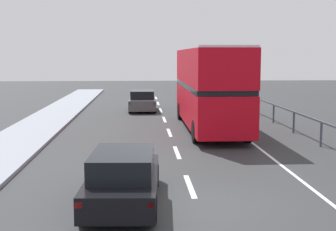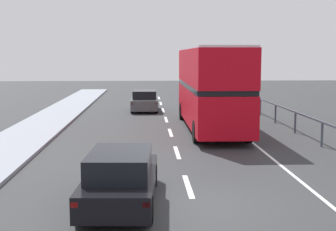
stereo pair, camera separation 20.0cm
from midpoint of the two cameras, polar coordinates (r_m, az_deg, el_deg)
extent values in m
cube|color=#2D2F31|center=(12.27, 3.05, -10.94)|extent=(75.70, 120.00, 0.10)
cube|color=silver|center=(13.80, 2.28, -8.63)|extent=(0.16, 2.44, 0.01)
cube|color=silver|center=(18.45, 0.79, -4.54)|extent=(0.16, 2.44, 0.01)
cube|color=silver|center=(23.16, -0.09, -2.10)|extent=(0.16, 2.44, 0.01)
cube|color=silver|center=(27.90, -0.66, -0.49)|extent=(0.16, 2.44, 0.01)
cube|color=silver|center=(32.66, -1.07, 0.65)|extent=(0.16, 2.44, 0.01)
cube|color=silver|center=(37.43, -1.38, 1.50)|extent=(0.16, 2.44, 0.01)
cube|color=silver|center=(42.20, -1.62, 2.16)|extent=(0.16, 2.44, 0.01)
cube|color=silver|center=(21.47, 9.58, -2.95)|extent=(0.12, 46.00, 0.01)
cube|color=#434B5A|center=(22.07, 16.41, -0.14)|extent=(0.08, 42.00, 0.08)
cylinder|color=#434B5A|center=(20.52, 18.01, -2.21)|extent=(0.10, 0.10, 1.04)
cylinder|color=#434B5A|center=(23.77, 14.94, -0.84)|extent=(0.10, 0.10, 1.04)
cylinder|color=#434B5A|center=(27.09, 12.62, 0.20)|extent=(0.10, 0.10, 1.04)
cylinder|color=#434B5A|center=(30.44, 10.81, 1.02)|extent=(0.10, 0.10, 1.04)
cylinder|color=#434B5A|center=(33.83, 9.36, 1.67)|extent=(0.10, 0.10, 1.04)
cylinder|color=#434B5A|center=(37.23, 8.17, 2.20)|extent=(0.10, 0.10, 1.04)
cylinder|color=#434B5A|center=(40.65, 7.18, 2.64)|extent=(0.10, 0.10, 1.04)
cube|color=red|center=(24.09, 4.85, 1.24)|extent=(2.55, 10.64, 1.81)
cube|color=black|center=(24.00, 4.87, 3.67)|extent=(2.57, 10.21, 0.24)
cube|color=red|center=(23.96, 4.90, 6.02)|extent=(2.55, 10.64, 1.73)
cube|color=silver|center=(23.96, 4.92, 8.22)|extent=(2.50, 10.42, 0.10)
cube|color=black|center=(29.30, 3.33, 2.51)|extent=(2.27, 0.05, 1.26)
cube|color=yellow|center=(29.20, 3.36, 7.11)|extent=(1.51, 0.05, 0.28)
cylinder|color=black|center=(27.90, 1.29, 0.54)|extent=(0.28, 1.00, 1.00)
cylinder|color=black|center=(28.20, 5.99, 0.57)|extent=(0.28, 1.00, 1.00)
cylinder|color=black|center=(20.39, 3.13, -1.99)|extent=(0.28, 1.00, 1.00)
cylinder|color=black|center=(20.79, 9.50, -1.90)|extent=(0.28, 1.00, 1.00)
cube|color=black|center=(12.25, -5.92, -8.35)|extent=(1.97, 4.52, 0.62)
cube|color=black|center=(11.89, -6.06, -5.84)|extent=(1.65, 2.52, 0.59)
cube|color=red|center=(10.25, -11.47, -10.72)|extent=(0.16, 0.07, 0.12)
cube|color=red|center=(10.07, -2.72, -10.90)|extent=(0.16, 0.07, 0.12)
cylinder|color=black|center=(13.85, -8.57, -7.29)|extent=(0.23, 0.65, 0.64)
cylinder|color=black|center=(13.71, -1.99, -7.35)|extent=(0.23, 0.65, 0.64)
cylinder|color=black|center=(10.98, -10.85, -11.26)|extent=(0.23, 0.65, 0.64)
cylinder|color=black|center=(10.81, -2.45, -11.43)|extent=(0.23, 0.65, 0.64)
cube|color=#4C5254|center=(32.30, -3.34, 1.50)|extent=(1.85, 4.05, 0.70)
cube|color=black|center=(32.04, -3.35, 2.59)|extent=(1.61, 2.24, 0.56)
cube|color=red|center=(30.33, -4.89, 1.44)|extent=(0.16, 0.06, 0.12)
cube|color=red|center=(30.31, -1.87, 1.46)|extent=(0.16, 0.06, 0.12)
cylinder|color=black|center=(33.64, -4.71, 1.37)|extent=(0.21, 0.64, 0.64)
cylinder|color=black|center=(33.63, -1.91, 1.38)|extent=(0.21, 0.64, 0.64)
cylinder|color=black|center=(31.04, -4.88, 0.87)|extent=(0.21, 0.64, 0.64)
cylinder|color=black|center=(31.02, -1.85, 0.88)|extent=(0.21, 0.64, 0.64)
camera|label=1|loc=(0.10, -90.32, -0.04)|focal=49.70mm
camera|label=2|loc=(0.10, 89.68, 0.04)|focal=49.70mm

